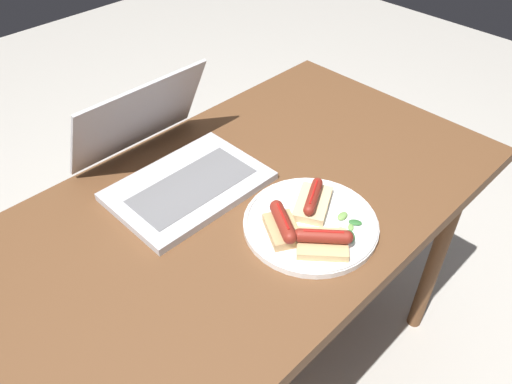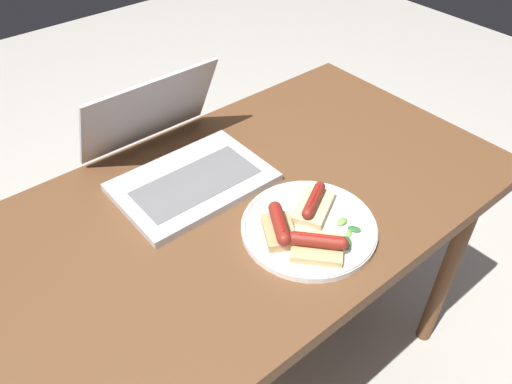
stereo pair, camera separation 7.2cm
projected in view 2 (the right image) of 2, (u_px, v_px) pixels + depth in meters
ground_plane at (246, 374)px, 1.57m from camera, size 6.00×6.00×0.00m
desk at (242, 227)px, 1.14m from camera, size 1.24×0.68×0.73m
laptop at (180, 161)px, 1.13m from camera, size 0.34×0.33×0.22m
plate at (309, 227)px, 1.02m from camera, size 0.28×0.28×0.02m
sausage_toast_left at (317, 245)px, 0.95m from camera, size 0.12×0.12×0.05m
sausage_toast_middle at (313, 204)px, 1.04m from camera, size 0.13×0.11×0.04m
sausage_toast_right at (279, 227)px, 0.98m from camera, size 0.10×0.11×0.05m
salad_pile at (346, 234)px, 0.99m from camera, size 0.07×0.07×0.01m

